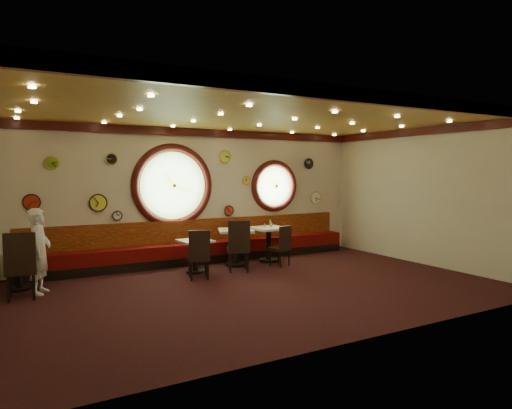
% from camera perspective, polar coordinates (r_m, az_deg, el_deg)
% --- Properties ---
extents(floor, '(9.00, 6.00, 0.00)m').
position_cam_1_polar(floor, '(8.69, 0.14, -10.34)').
color(floor, black).
rests_on(floor, ground).
extents(ceiling, '(9.00, 6.00, 0.02)m').
position_cam_1_polar(ceiling, '(8.49, 0.14, 11.09)').
color(ceiling, gold).
rests_on(ceiling, wall_back).
extents(wall_back, '(9.00, 0.02, 3.20)m').
position_cam_1_polar(wall_back, '(11.15, -7.46, 1.13)').
color(wall_back, beige).
rests_on(wall_back, floor).
extents(wall_front, '(9.00, 0.02, 3.20)m').
position_cam_1_polar(wall_front, '(6.02, 14.32, -1.39)').
color(wall_front, beige).
rests_on(wall_front, floor).
extents(wall_right, '(0.02, 6.00, 3.20)m').
position_cam_1_polar(wall_right, '(11.34, 20.36, 0.96)').
color(wall_right, beige).
rests_on(wall_right, floor).
extents(molding_back, '(9.00, 0.10, 0.18)m').
position_cam_1_polar(molding_back, '(11.13, -7.43, 8.91)').
color(molding_back, '#390D0A').
rests_on(molding_back, wall_back).
extents(molding_front, '(9.00, 0.10, 0.18)m').
position_cam_1_polar(molding_front, '(6.10, 14.24, 12.91)').
color(molding_front, '#390D0A').
rests_on(molding_front, wall_back).
extents(molding_right, '(0.10, 6.00, 0.18)m').
position_cam_1_polar(molding_right, '(11.33, 20.38, 8.60)').
color(molding_right, '#390D0A').
rests_on(molding_right, wall_back).
extents(banquette_base, '(8.00, 0.55, 0.20)m').
position_cam_1_polar(banquette_base, '(11.06, -6.84, -6.72)').
color(banquette_base, black).
rests_on(banquette_base, floor).
extents(banquette_seat, '(8.00, 0.55, 0.30)m').
position_cam_1_polar(banquette_seat, '(11.02, -6.85, -5.44)').
color(banquette_seat, '#580707').
rests_on(banquette_seat, banquette_base).
extents(banquette_back, '(8.00, 0.10, 0.55)m').
position_cam_1_polar(banquette_back, '(11.16, -7.30, -3.25)').
color(banquette_back, '#620907').
rests_on(banquette_back, wall_back).
extents(porthole_left_glass, '(1.66, 0.02, 1.66)m').
position_cam_1_polar(porthole_left_glass, '(10.92, -10.38, 2.35)').
color(porthole_left_glass, '#84BC70').
rests_on(porthole_left_glass, wall_back).
extents(porthole_left_frame, '(1.98, 0.18, 1.98)m').
position_cam_1_polar(porthole_left_frame, '(10.91, -10.36, 2.35)').
color(porthole_left_frame, '#390D0A').
rests_on(porthole_left_frame, wall_back).
extents(porthole_left_ring, '(1.61, 0.03, 1.61)m').
position_cam_1_polar(porthole_left_ring, '(10.88, -10.31, 2.34)').
color(porthole_left_ring, gold).
rests_on(porthole_left_ring, wall_back).
extents(porthole_right_glass, '(1.10, 0.02, 1.10)m').
position_cam_1_polar(porthole_right_glass, '(12.12, 2.25, 2.33)').
color(porthole_right_glass, '#84BC70').
rests_on(porthole_right_glass, wall_back).
extents(porthole_right_frame, '(1.38, 0.18, 1.38)m').
position_cam_1_polar(porthole_right_frame, '(12.11, 2.29, 2.33)').
color(porthole_right_frame, '#390D0A').
rests_on(porthole_right_frame, wall_back).
extents(porthole_right_ring, '(1.09, 0.03, 1.09)m').
position_cam_1_polar(porthole_right_ring, '(12.09, 2.36, 2.33)').
color(porthole_right_ring, gold).
rests_on(porthole_right_ring, wall_back).
extents(wall_clock_0, '(0.22, 0.03, 0.22)m').
position_cam_1_polar(wall_clock_0, '(11.67, -1.22, 3.01)').
color(wall_clock_0, '#DECF4A').
rests_on(wall_clock_0, wall_back).
extents(wall_clock_1, '(0.24, 0.03, 0.24)m').
position_cam_1_polar(wall_clock_1, '(11.48, -3.42, -0.77)').
color(wall_clock_1, red).
rests_on(wall_clock_1, wall_back).
extents(wall_clock_2, '(0.24, 0.03, 0.24)m').
position_cam_1_polar(wall_clock_2, '(10.52, -17.63, 5.44)').
color(wall_clock_2, black).
rests_on(wall_clock_2, wall_back).
extents(wall_clock_3, '(0.36, 0.03, 0.36)m').
position_cam_1_polar(wall_clock_3, '(10.48, -19.12, 0.21)').
color(wall_clock_3, yellow).
rests_on(wall_clock_3, wall_back).
extents(wall_clock_4, '(0.34, 0.03, 0.34)m').
position_cam_1_polar(wall_clock_4, '(12.87, 7.46, 0.84)').
color(wall_clock_4, white).
rests_on(wall_clock_4, wall_back).
extents(wall_clock_5, '(0.32, 0.03, 0.32)m').
position_cam_1_polar(wall_clock_5, '(10.33, -26.25, 0.24)').
color(wall_clock_5, red).
rests_on(wall_clock_5, wall_back).
extents(wall_clock_6, '(0.26, 0.03, 0.26)m').
position_cam_1_polar(wall_clock_6, '(10.34, -24.16, 4.75)').
color(wall_clock_6, '#75B123').
rests_on(wall_clock_6, wall_back).
extents(wall_clock_7, '(0.30, 0.03, 0.30)m').
position_cam_1_polar(wall_clock_7, '(11.40, -3.90, 5.99)').
color(wall_clock_7, '#C2E046').
rests_on(wall_clock_7, wall_back).
extents(wall_clock_8, '(0.20, 0.03, 0.20)m').
position_cam_1_polar(wall_clock_8, '(10.58, -16.95, -1.34)').
color(wall_clock_8, white).
rests_on(wall_clock_8, wall_back).
extents(wall_clock_9, '(0.28, 0.03, 0.28)m').
position_cam_1_polar(wall_clock_9, '(12.70, 6.59, 5.09)').
color(wall_clock_9, black).
rests_on(wall_clock_9, wall_back).
extents(table_a, '(0.70, 0.70, 0.74)m').
position_cam_1_polar(table_a, '(9.46, -27.54, -6.73)').
color(table_a, black).
rests_on(table_a, floor).
extents(table_b, '(0.69, 0.69, 0.71)m').
position_cam_1_polar(table_b, '(9.92, -7.62, -5.91)').
color(table_b, black).
rests_on(table_b, floor).
extents(table_c, '(0.99, 0.99, 0.85)m').
position_cam_1_polar(table_c, '(10.57, -2.52, -4.80)').
color(table_c, black).
rests_on(table_c, floor).
extents(table_d, '(0.78, 0.78, 0.84)m').
position_cam_1_polar(table_d, '(11.06, 1.59, -4.44)').
color(table_d, black).
rests_on(table_d, floor).
extents(chair_a, '(0.54, 0.54, 0.72)m').
position_cam_1_polar(chair_a, '(8.67, -27.35, -6.34)').
color(chair_a, black).
rests_on(chair_a, floor).
extents(chair_b, '(0.52, 0.52, 0.63)m').
position_cam_1_polar(chair_b, '(9.25, -7.14, -5.83)').
color(chair_b, black).
rests_on(chair_b, floor).
extents(chair_c, '(0.61, 0.61, 0.70)m').
position_cam_1_polar(chair_c, '(9.87, -2.18, -4.79)').
color(chair_c, black).
rests_on(chair_c, floor).
extents(chair_d, '(0.50, 0.50, 0.58)m').
position_cam_1_polar(chair_d, '(10.53, 3.32, -4.83)').
color(chair_d, black).
rests_on(chair_d, floor).
extents(condiment_a_salt, '(0.04, 0.04, 0.11)m').
position_cam_1_polar(condiment_a_salt, '(9.46, -27.78, -4.72)').
color(condiment_a_salt, silver).
rests_on(condiment_a_salt, table_a).
extents(condiment_b_salt, '(0.03, 0.03, 0.09)m').
position_cam_1_polar(condiment_b_salt, '(9.91, -8.10, -4.13)').
color(condiment_b_salt, silver).
rests_on(condiment_b_salt, table_b).
extents(condiment_c_salt, '(0.04, 0.04, 0.10)m').
position_cam_1_polar(condiment_c_salt, '(10.52, -3.20, -2.85)').
color(condiment_c_salt, silver).
rests_on(condiment_c_salt, table_c).
extents(condiment_d_salt, '(0.03, 0.03, 0.10)m').
position_cam_1_polar(condiment_d_salt, '(10.96, 1.13, -2.64)').
color(condiment_d_salt, '#BCBBC0').
rests_on(condiment_d_salt, table_d).
extents(condiment_a_pepper, '(0.04, 0.04, 0.11)m').
position_cam_1_polar(condiment_a_pepper, '(9.42, -27.66, -4.74)').
color(condiment_a_pepper, silver).
rests_on(condiment_a_pepper, table_a).
extents(condiment_b_pepper, '(0.03, 0.03, 0.10)m').
position_cam_1_polar(condiment_b_pepper, '(9.83, -7.21, -4.17)').
color(condiment_b_pepper, silver).
rests_on(condiment_b_pepper, table_b).
extents(condiment_c_pepper, '(0.03, 0.03, 0.09)m').
position_cam_1_polar(condiment_c_pepper, '(10.52, -2.02, -2.88)').
color(condiment_c_pepper, silver).
rests_on(condiment_c_pepper, table_c).
extents(condiment_d_pepper, '(0.04, 0.04, 0.11)m').
position_cam_1_polar(condiment_d_pepper, '(11.01, 1.98, -2.56)').
color(condiment_d_pepper, silver).
rests_on(condiment_d_pepper, table_d).
extents(condiment_a_bottle, '(0.05, 0.05, 0.16)m').
position_cam_1_polar(condiment_a_bottle, '(9.53, -26.94, -4.49)').
color(condiment_a_bottle, orange).
rests_on(condiment_a_bottle, table_a).
extents(condiment_b_bottle, '(0.05, 0.05, 0.17)m').
position_cam_1_polar(condiment_b_bottle, '(9.94, -7.21, -3.85)').
color(condiment_b_bottle, orange).
rests_on(condiment_b_bottle, table_b).
extents(condiment_c_bottle, '(0.05, 0.05, 0.17)m').
position_cam_1_polar(condiment_c_bottle, '(10.60, -2.46, -2.62)').
color(condiment_c_bottle, gold).
rests_on(condiment_c_bottle, table_c).
extents(condiment_d_bottle, '(0.05, 0.05, 0.16)m').
position_cam_1_polar(condiment_d_bottle, '(11.21, 1.79, -2.32)').
color(condiment_d_bottle, yellow).
rests_on(condiment_d_bottle, table_d).
extents(waiter, '(0.54, 0.65, 1.53)m').
position_cam_1_polar(waiter, '(8.98, -25.43, -5.28)').
color(waiter, white).
rests_on(waiter, floor).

